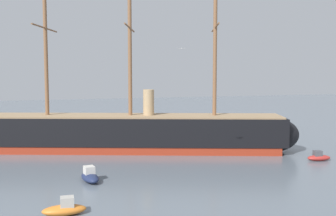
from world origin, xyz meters
TOP-DOWN VIEW (x-y plane):
  - tall_ship at (-5.20, 55.41)m, footprint 61.22×26.38m
  - motorboat_mid_left at (-18.33, 26.28)m, footprint 4.26×1.91m
  - motorboat_alongside_bow at (-14.52, 37.58)m, footprint 2.51×4.75m
  - motorboat_alongside_stern at (20.92, 38.61)m, footprint 3.99×2.14m
  - sailboat_distant_centre at (1.77, 65.99)m, footprint 3.89×5.17m
  - seagull_in_flight at (-2.89, 35.89)m, footprint 1.06×0.43m

SIDE VIEW (x-z plane):
  - sailboat_distant_centre at x=1.77m, z-range -2.76..3.88m
  - motorboat_alongside_stern at x=20.92m, z-range -0.24..1.36m
  - motorboat_mid_left at x=-18.33m, z-range -0.26..1.50m
  - motorboat_alongside_bow at x=-14.52m, z-range -0.28..1.62m
  - tall_ship at x=-5.20m, z-range -11.99..18.67m
  - seagull_in_flight at x=-2.89m, z-range 16.68..16.81m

